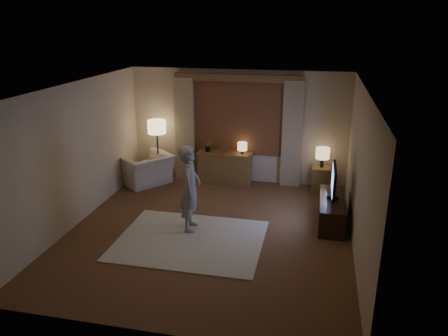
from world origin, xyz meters
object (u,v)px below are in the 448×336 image
(armchair, at_px, (146,169))
(person, at_px, (190,188))
(sideboard, at_px, (225,168))
(side_table, at_px, (321,179))
(tv_stand, at_px, (331,211))

(armchair, xyz_separation_m, person, (1.67, -2.02, 0.46))
(sideboard, relative_size, side_table, 2.14)
(side_table, relative_size, person, 0.36)
(side_table, height_order, tv_stand, side_table)
(sideboard, xyz_separation_m, person, (-0.11, -2.48, 0.46))
(armchair, xyz_separation_m, tv_stand, (4.17, -1.22, -0.10))
(armchair, bearing_deg, side_table, 132.77)
(armchair, xyz_separation_m, side_table, (3.96, 0.40, -0.07))
(person, bearing_deg, tv_stand, -78.86)
(tv_stand, xyz_separation_m, person, (-2.50, -0.81, 0.56))
(sideboard, height_order, tv_stand, sideboard)
(tv_stand, bearing_deg, side_table, 97.32)
(sideboard, relative_size, armchair, 1.12)
(sideboard, bearing_deg, person, -92.43)
(side_table, bearing_deg, armchair, -174.17)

